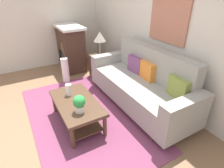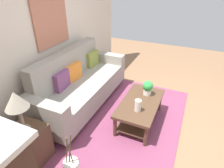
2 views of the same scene
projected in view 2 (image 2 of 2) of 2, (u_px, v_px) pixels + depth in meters
ground_plane at (156, 131)px, 3.18m from camera, size 9.41×9.41×0.00m
wall_back at (43, 37)px, 3.26m from camera, size 5.41×0.10×2.70m
area_rug at (128, 123)px, 3.35m from camera, size 2.90×1.73×0.01m
couch at (80, 85)px, 3.67m from camera, size 2.30×0.84×1.08m
throw_pillow_plum at (61, 80)px, 3.30m from camera, size 0.37×0.14×0.32m
throw_pillow_orange at (73, 72)px, 3.59m from camera, size 0.37×0.16×0.32m
throw_pillow_olive at (92, 59)px, 4.16m from camera, size 0.37×0.14×0.32m
coffee_table at (140, 107)px, 3.23m from camera, size 1.10×0.60×0.43m
tabletop_vase at (138, 106)px, 2.93m from camera, size 0.10×0.10×0.19m
potted_plant_tabletop at (148, 87)px, 3.31m from camera, size 0.18×0.18×0.26m
side_table at (29, 145)px, 2.56m from camera, size 0.44×0.44×0.56m
table_lamp at (16, 102)px, 2.20m from camera, size 0.28×0.28×0.57m
floor_vase_branch_a at (70, 149)px, 1.89m from camera, size 0.05×0.05×0.36m
floor_vase_branch_b at (67, 150)px, 1.88m from camera, size 0.03×0.05×0.36m
floor_vase_branch_c at (70, 152)px, 1.86m from camera, size 0.04×0.03×0.36m
framed_painting at (51, 22)px, 3.27m from camera, size 0.83×0.03×0.82m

